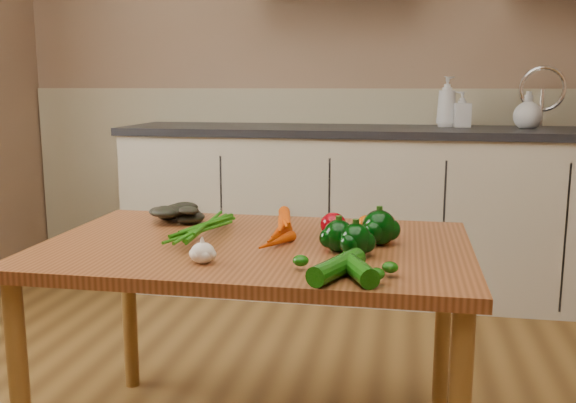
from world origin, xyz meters
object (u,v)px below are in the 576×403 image
(soap_bottle_b, at_px, (462,109))
(zucchini_a, at_px, (358,270))
(pepper_c, at_px, (356,240))
(tomato_a, at_px, (333,224))
(zucchini_b, at_px, (337,267))
(pepper_b, at_px, (379,228))
(tomato_c, at_px, (384,224))
(pepper_a, at_px, (339,236))
(table, at_px, (256,267))
(garlic_bulb, at_px, (203,253))
(soap_bottle_c, at_px, (528,110))
(leafy_greens, at_px, (177,209))
(tomato_b, at_px, (367,224))
(carrot_bunch, at_px, (256,229))
(soap_bottle_a, at_px, (447,102))

(soap_bottle_b, bearing_deg, zucchini_a, -19.70)
(pepper_c, height_order, tomato_a, pepper_c)
(zucchini_a, xyz_separation_m, zucchini_b, (-0.05, 0.01, 0.00))
(pepper_b, height_order, zucchini_a, pepper_b)
(soap_bottle_b, distance_m, tomato_c, 1.63)
(soap_bottle_b, relative_size, zucchini_b, 0.91)
(pepper_a, relative_size, zucchini_a, 0.54)
(table, height_order, garlic_bulb, garlic_bulb)
(soap_bottle_c, xyz_separation_m, pepper_a, (-0.78, -1.76, -0.29))
(leafy_greens, distance_m, tomato_b, 0.64)
(soap_bottle_b, height_order, soap_bottle_c, same)
(carrot_bunch, distance_m, pepper_c, 0.34)
(garlic_bulb, bearing_deg, zucchini_b, -9.56)
(soap_bottle_c, distance_m, leafy_greens, 2.03)
(garlic_bulb, xyz_separation_m, pepper_a, (0.33, 0.18, 0.02))
(table, height_order, pepper_c, pepper_c)
(tomato_b, distance_m, tomato_c, 0.05)
(soap_bottle_a, xyz_separation_m, zucchini_b, (-0.35, -2.04, -0.34))
(soap_bottle_a, height_order, soap_bottle_c, soap_bottle_a)
(soap_bottle_c, relative_size, tomato_a, 2.36)
(tomato_a, height_order, tomato_b, tomato_a)
(carrot_bunch, bearing_deg, zucchini_b, -50.70)
(table, height_order, soap_bottle_c, soap_bottle_c)
(pepper_a, xyz_separation_m, pepper_b, (0.11, 0.10, 0.01))
(leafy_greens, bearing_deg, zucchini_b, -41.43)
(tomato_c, bearing_deg, tomato_a, -167.09)
(soap_bottle_b, xyz_separation_m, pepper_b, (-0.35, -1.68, -0.28))
(soap_bottle_c, height_order, pepper_b, soap_bottle_c)
(soap_bottle_c, relative_size, tomato_b, 2.97)
(table, distance_m, garlic_bulb, 0.27)
(pepper_b, height_order, tomato_c, pepper_b)
(soap_bottle_b, xyz_separation_m, tomato_c, (-0.34, -1.57, -0.29))
(soap_bottle_b, bearing_deg, pepper_b, -20.78)
(table, relative_size, soap_bottle_a, 4.69)
(soap_bottle_b, xyz_separation_m, tomato_b, (-0.39, -1.55, -0.30))
(soap_bottle_b, xyz_separation_m, garlic_bulb, (-0.79, -1.97, -0.30))
(carrot_bunch, bearing_deg, table, -79.30)
(leafy_greens, xyz_separation_m, tomato_a, (0.54, -0.10, -0.01))
(soap_bottle_c, relative_size, leafy_greens, 1.06)
(soap_bottle_a, xyz_separation_m, pepper_c, (-0.33, -1.84, -0.32))
(carrot_bunch, distance_m, zucchini_a, 0.48)
(table, height_order, carrot_bunch, carrot_bunch)
(carrot_bunch, relative_size, garlic_bulb, 3.59)
(leafy_greens, height_order, tomato_b, leafy_greens)
(soap_bottle_a, height_order, garlic_bulb, soap_bottle_a)
(carrot_bunch, relative_size, tomato_a, 2.89)
(carrot_bunch, height_order, zucchini_a, carrot_bunch)
(garlic_bulb, xyz_separation_m, tomato_a, (0.30, 0.36, 0.01))
(tomato_b, distance_m, zucchini_b, 0.48)
(zucchini_b, bearing_deg, tomato_c, 78.55)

